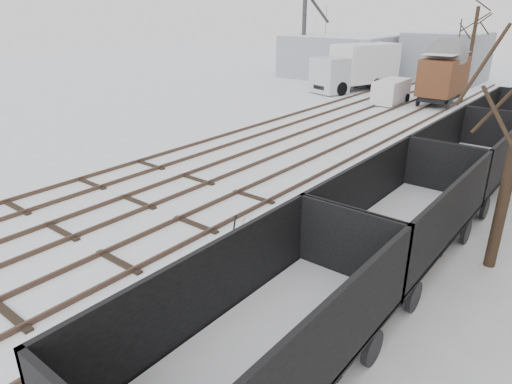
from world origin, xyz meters
TOP-DOWN VIEW (x-y plane):
  - ground at (0.00, 0.00)m, footprint 120.00×120.00m
  - tracks at (-0.00, 13.67)m, footprint 13.90×52.00m
  - shed_left at (-13.00, 36.00)m, footprint 10.00×8.00m
  - shed_right at (-4.00, 40.00)m, footprint 7.00×6.00m
  - ground_frame at (3.13, 1.92)m, footprint 1.33×0.53m
  - worker at (3.88, 2.02)m, footprint 0.57×0.76m
  - freight_wagon_a at (6.00, -1.31)m, footprint 2.63×6.57m
  - freight_wagon_b at (6.00, 5.09)m, footprint 2.63×6.57m
  - freight_wagon_c at (6.00, 11.49)m, footprint 2.63×6.57m
  - freight_wagon_d at (6.00, 17.89)m, footprint 2.63×6.57m
  - box_van_wagon at (-0.34, 28.07)m, footprint 2.59×4.81m
  - lorry at (-8.03, 29.84)m, footprint 4.35×8.68m
  - panel_van at (-3.39, 26.40)m, footprint 1.87×3.93m
  - crane at (-15.43, 33.17)m, footprint 1.80×5.02m
  - tree_near at (8.12, 6.32)m, footprint 0.30×0.30m
  - tree_far_left at (-0.68, 35.62)m, footprint 0.30×0.30m

SIDE VIEW (x-z plane):
  - ground at x=0.00m, z-range 0.00..0.00m
  - tracks at x=0.00m, z-range -0.01..0.16m
  - ground_frame at x=3.13m, z-range -0.46..1.03m
  - panel_van at x=-3.39m, z-range 0.03..1.73m
  - worker at x=3.88m, z-range 0.00..1.87m
  - freight_wagon_a at x=6.00m, z-range -0.32..2.37m
  - freight_wagon_b at x=6.00m, z-range -0.32..2.37m
  - freight_wagon_c at x=6.00m, z-range -0.32..2.37m
  - freight_wagon_d at x=6.00m, z-range -0.32..2.37m
  - lorry at x=-8.03m, z-range 0.06..3.83m
  - shed_left at x=-13.00m, z-range 0.00..4.10m
  - box_van_wagon at x=-0.34m, z-range 0.30..3.95m
  - shed_right at x=-4.00m, z-range 0.00..4.50m
  - crane at x=-15.43m, z-range -2.03..6.54m
  - tree_near at x=8.12m, z-range 0.00..6.13m
  - tree_far_left at x=-0.68m, z-range 0.00..6.69m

